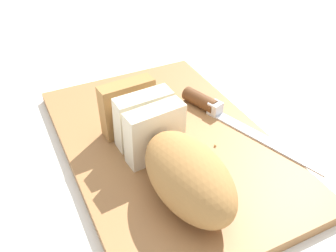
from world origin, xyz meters
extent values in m
plane|color=silver|center=(0.00, 0.00, 0.00)|extent=(3.00, 3.00, 0.00)
cube|color=#9E6B3D|center=(0.00, 0.00, 0.01)|extent=(0.47, 0.32, 0.02)
ellipsoid|color=#A8753D|center=(-0.13, 0.03, 0.06)|extent=(0.17, 0.10, 0.09)
cube|color=beige|center=(-0.03, 0.03, 0.06)|extent=(0.04, 0.09, 0.09)
cube|color=beige|center=(0.01, 0.03, 0.06)|extent=(0.04, 0.09, 0.09)
cube|color=#A8753D|center=(0.05, 0.05, 0.06)|extent=(0.04, 0.09, 0.09)
cube|color=silver|center=(-0.07, -0.14, 0.02)|extent=(0.21, 0.09, 0.00)
cylinder|color=#593319|center=(0.06, -0.10, 0.03)|extent=(0.07, 0.05, 0.03)
cube|color=silver|center=(0.03, -0.11, 0.03)|extent=(0.03, 0.03, 0.02)
sphere|color=tan|center=(0.05, 0.00, 0.02)|extent=(0.01, 0.01, 0.01)
sphere|color=tan|center=(0.06, -0.03, 0.02)|extent=(0.01, 0.01, 0.01)
sphere|color=tan|center=(-0.05, -0.06, 0.02)|extent=(0.00, 0.00, 0.00)
sphere|color=tan|center=(-0.03, 0.00, 0.02)|extent=(0.01, 0.01, 0.01)
camera|label=1|loc=(-0.42, 0.20, 0.40)|focal=39.96mm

